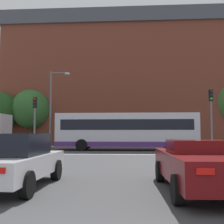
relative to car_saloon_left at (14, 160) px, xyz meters
The scene contains 15 objects.
stop_line_strip 12.60m from the car_saloon_left, 78.41° to the left, with size 9.84×0.30×0.01m, color silver.
far_pavement 23.76m from the car_saloon_left, 83.89° to the left, with size 70.93×2.50×0.01m, color #A09B91.
brick_civic_building 36.09m from the car_saloon_left, 81.97° to the left, with size 38.28×15.20×19.59m.
car_saloon_left is the anchor object (origin of this frame).
car_roadster_right 5.05m from the car_saloon_left, ahead, with size 2.08×4.68×1.31m.
bus_crossing_lead 17.56m from the car_saloon_left, 80.50° to the left, with size 12.27×2.75×3.23m.
traffic_light_near_left 13.00m from the car_saloon_left, 106.76° to the left, with size 0.26×0.31×4.12m.
traffic_light_near_right 15.56m from the car_saloon_left, 54.45° to the left, with size 0.26×0.31×4.58m.
traffic_light_far_left 23.62m from the car_saloon_left, 99.38° to the left, with size 0.26×0.31×3.64m.
street_lamp_junction 18.50m from the car_saloon_left, 102.16° to the left, with size 1.83×0.36×7.25m.
pedestrian_waiting 24.46m from the car_saloon_left, 98.51° to the left, with size 0.46×0.37×1.70m.
pedestrian_walking_east 23.51m from the car_saloon_left, 83.43° to the left, with size 0.45×0.42×1.65m.
pedestrian_walking_west 23.00m from the car_saloon_left, 91.25° to the left, with size 0.45×0.42×1.63m.
tree_by_building 29.04m from the car_saloon_left, 109.10° to the left, with size 4.76×4.76×7.09m.
tree_kerbside 29.92m from the car_saloon_left, 115.91° to the left, with size 4.58×4.58×6.66m.
Camera 1 is at (0.68, -2.08, 1.49)m, focal length 45.00 mm.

